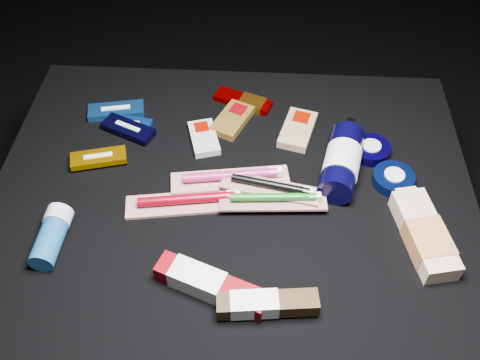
# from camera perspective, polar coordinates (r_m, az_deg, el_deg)

# --- Properties ---
(ground) EXTENTS (3.00, 3.00, 0.00)m
(ground) POSITION_cam_1_polar(r_m,az_deg,el_deg) (1.42, -0.64, -11.58)
(ground) COLOR black
(ground) RESTS_ON ground
(cloth_table) EXTENTS (0.98, 0.78, 0.40)m
(cloth_table) POSITION_cam_1_polar(r_m,az_deg,el_deg) (1.25, -0.72, -7.01)
(cloth_table) COLOR black
(cloth_table) RESTS_ON ground
(luna_bar_0) EXTENTS (0.13, 0.07, 0.02)m
(luna_bar_0) POSITION_cam_1_polar(r_m,az_deg,el_deg) (1.28, -13.06, 7.24)
(luna_bar_0) COLOR #174D9E
(luna_bar_0) RESTS_ON cloth_table
(luna_bar_1) EXTENTS (0.11, 0.05, 0.01)m
(luna_bar_1) POSITION_cam_1_polar(r_m,az_deg,el_deg) (1.24, -11.86, 5.92)
(luna_bar_1) COLOR #1240A8
(luna_bar_1) RESTS_ON cloth_table
(luna_bar_2) EXTENTS (0.13, 0.09, 0.02)m
(luna_bar_2) POSITION_cam_1_polar(r_m,az_deg,el_deg) (1.22, -11.83, 5.38)
(luna_bar_2) COLOR black
(luna_bar_2) RESTS_ON cloth_table
(luna_bar_3) EXTENTS (0.12, 0.07, 0.02)m
(luna_bar_3) POSITION_cam_1_polar(r_m,az_deg,el_deg) (1.16, -14.85, 2.29)
(luna_bar_3) COLOR #B87A00
(luna_bar_3) RESTS_ON cloth_table
(clif_bar_0) EXTENTS (0.10, 0.13, 0.02)m
(clif_bar_0) POSITION_cam_1_polar(r_m,az_deg,el_deg) (1.22, -0.72, 6.57)
(clif_bar_0) COLOR brown
(clif_bar_0) RESTS_ON cloth_table
(clif_bar_1) EXTENTS (0.08, 0.11, 0.02)m
(clif_bar_1) POSITION_cam_1_polar(r_m,az_deg,el_deg) (1.18, -3.91, 4.64)
(clif_bar_1) COLOR #B7B6AF
(clif_bar_1) RESTS_ON cloth_table
(clif_bar_2) EXTENTS (0.09, 0.13, 0.02)m
(clif_bar_2) POSITION_cam_1_polar(r_m,az_deg,el_deg) (1.20, 6.23, 5.52)
(clif_bar_2) COLOR #A2855C
(clif_bar_2) RESTS_ON cloth_table
(power_bar) EXTENTS (0.14, 0.09, 0.02)m
(power_bar) POSITION_cam_1_polar(r_m,az_deg,el_deg) (1.27, 0.65, 8.35)
(power_bar) COLOR #810000
(power_bar) RESTS_ON cloth_table
(lotion_bottle) EXTENTS (0.11, 0.23, 0.07)m
(lotion_bottle) POSITION_cam_1_polar(r_m,az_deg,el_deg) (1.11, 10.81, 1.93)
(lotion_bottle) COLOR black
(lotion_bottle) RESTS_ON cloth_table
(cream_tin_upper) EXTENTS (0.08, 0.08, 0.03)m
(cream_tin_upper) POSITION_cam_1_polar(r_m,az_deg,el_deg) (1.18, 13.76, 3.16)
(cream_tin_upper) COLOR black
(cream_tin_upper) RESTS_ON cloth_table
(cream_tin_lower) EXTENTS (0.08, 0.08, 0.03)m
(cream_tin_lower) POSITION_cam_1_polar(r_m,az_deg,el_deg) (1.13, 16.04, 0.12)
(cream_tin_lower) COLOR black
(cream_tin_lower) RESTS_ON cloth_table
(bodywash_bottle) EXTENTS (0.10, 0.20, 0.04)m
(bodywash_bottle) POSITION_cam_1_polar(r_m,az_deg,el_deg) (1.05, 19.09, -5.62)
(bodywash_bottle) COLOR beige
(bodywash_bottle) RESTS_ON cloth_table
(deodorant_stick) EXTENTS (0.05, 0.12, 0.05)m
(deodorant_stick) POSITION_cam_1_polar(r_m,az_deg,el_deg) (1.05, -19.46, -5.62)
(deodorant_stick) COLOR navy
(deodorant_stick) RESTS_ON cloth_table
(toothbrush_pack_0) EXTENTS (0.25, 0.09, 0.03)m
(toothbrush_pack_0) POSITION_cam_1_polar(r_m,az_deg,el_deg) (1.06, -5.51, -2.28)
(toothbrush_pack_0) COLOR beige
(toothbrush_pack_0) RESTS_ON cloth_table
(toothbrush_pack_1) EXTENTS (0.25, 0.09, 0.03)m
(toothbrush_pack_1) POSITION_cam_1_polar(r_m,az_deg,el_deg) (1.09, -0.88, 0.24)
(toothbrush_pack_1) COLOR silver
(toothbrush_pack_1) RESTS_ON cloth_table
(toothbrush_pack_2) EXTENTS (0.21, 0.06, 0.02)m
(toothbrush_pack_2) POSITION_cam_1_polar(r_m,az_deg,el_deg) (1.04, 3.70, -2.07)
(toothbrush_pack_2) COLOR #B2A9A5
(toothbrush_pack_2) RESTS_ON cloth_table
(toothbrush_pack_3) EXTENTS (0.20, 0.08, 0.02)m
(toothbrush_pack_3) POSITION_cam_1_polar(r_m,az_deg,el_deg) (1.05, 3.40, -0.73)
(toothbrush_pack_3) COLOR #AEA4A1
(toothbrush_pack_3) RESTS_ON cloth_table
(toothpaste_carton_red) EXTENTS (0.20, 0.11, 0.04)m
(toothpaste_carton_red) POSITION_cam_1_polar(r_m,az_deg,el_deg) (0.94, -3.60, -10.97)
(toothpaste_carton_red) COLOR #710007
(toothpaste_carton_red) RESTS_ON cloth_table
(toothpaste_carton_green) EXTENTS (0.17, 0.06, 0.03)m
(toothpaste_carton_green) POSITION_cam_1_polar(r_m,az_deg,el_deg) (0.92, 2.45, -13.10)
(toothpaste_carton_green) COLOR #31200D
(toothpaste_carton_green) RESTS_ON cloth_table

